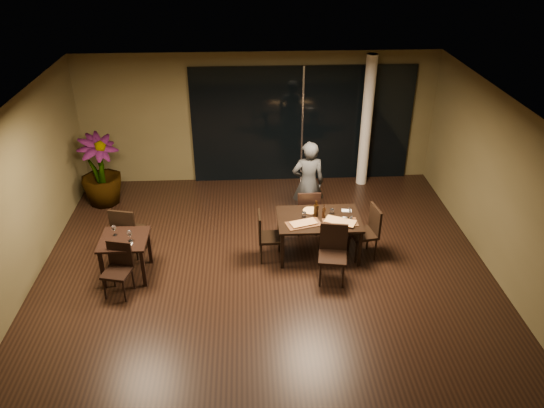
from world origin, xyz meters
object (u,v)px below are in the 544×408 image
at_px(chair_side_far, 127,230).
at_px(chair_side_near, 118,266).
at_px(chair_main_near, 333,250).
at_px(bottle_b, 324,212).
at_px(chair_main_left, 266,234).
at_px(bottle_a, 316,209).
at_px(side_table, 125,245).
at_px(chair_main_right, 368,229).
at_px(chair_main_far, 308,210).
at_px(diner, 308,183).
at_px(bottle_c, 317,209).
at_px(main_table, 319,222).
at_px(potted_plant, 100,171).

relative_size(chair_side_far, chair_side_near, 1.12).
distance_m(chair_main_near, bottle_b, 0.82).
relative_size(chair_main_left, bottle_a, 2.85).
height_order(side_table, chair_main_right, chair_main_right).
height_order(chair_main_far, diner, diner).
xyz_separation_m(chair_main_near, bottle_a, (-0.21, 0.82, 0.35)).
bearing_deg(chair_main_right, chair_main_far, -138.64).
relative_size(chair_side_far, bottle_a, 3.11).
distance_m(bottle_a, bottle_c, 0.05).
bearing_deg(bottle_a, side_table, -170.55).
distance_m(side_table, chair_side_near, 0.47).
bearing_deg(chair_side_near, chair_main_far, 39.83).
distance_m(chair_side_far, bottle_b, 3.58).
bearing_deg(chair_main_far, chair_main_near, 98.74).
xyz_separation_m(chair_side_near, bottle_c, (3.40, 1.05, 0.39)).
xyz_separation_m(chair_main_near, bottle_c, (-0.18, 0.85, 0.33)).
height_order(chair_main_near, bottle_c, bottle_c).
relative_size(side_table, chair_main_far, 0.83).
bearing_deg(side_table, chair_main_far, 19.92).
relative_size(chair_main_near, bottle_c, 3.46).
bearing_deg(diner, main_table, 89.82).
distance_m(main_table, chair_main_near, 0.78).
xyz_separation_m(chair_side_near, diner, (3.35, 2.08, 0.38)).
xyz_separation_m(side_table, bottle_c, (3.37, 0.59, 0.27)).
bearing_deg(bottle_a, diner, 91.01).
bearing_deg(potted_plant, bottle_a, -25.95).
relative_size(chair_side_far, bottle_c, 3.50).
distance_m(diner, bottle_a, 1.07).
xyz_separation_m(chair_main_far, chair_main_left, (-0.85, -0.81, -0.01)).
bearing_deg(chair_main_left, chair_main_right, -90.82).
distance_m(side_table, diner, 3.71).
bearing_deg(bottle_b, chair_main_near, -85.14).
bearing_deg(chair_main_left, bottle_a, -79.84).
height_order(chair_main_left, bottle_a, bottle_a).
bearing_deg(potted_plant, chair_main_near, -32.81).
xyz_separation_m(main_table, side_table, (-3.40, -0.50, -0.05)).
height_order(chair_side_far, diner, diner).
xyz_separation_m(main_table, bottle_a, (-0.06, 0.06, 0.24)).
bearing_deg(bottle_c, bottle_a, -124.53).
distance_m(chair_main_left, chair_main_right, 1.86).
bearing_deg(bottle_a, bottle_c, 55.47).
bearing_deg(bottle_c, side_table, -170.05).
height_order(side_table, bottle_b, bottle_b).
height_order(chair_main_far, chair_main_right, chair_main_right).
relative_size(chair_main_left, bottle_c, 3.20).
distance_m(main_table, bottle_b, 0.23).
distance_m(chair_side_near, bottle_a, 3.55).
bearing_deg(main_table, chair_side_far, 178.72).
distance_m(side_table, bottle_c, 3.43).
bearing_deg(chair_side_far, potted_plant, -52.89).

